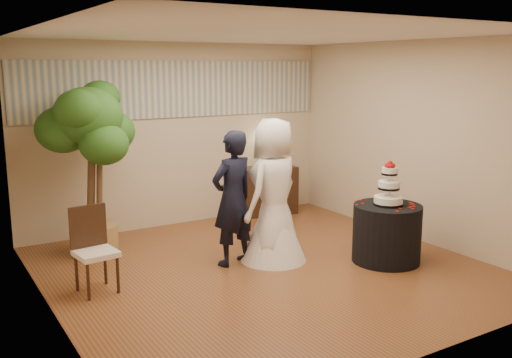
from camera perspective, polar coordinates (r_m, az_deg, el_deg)
floor at (r=7.05m, az=1.01°, el=-9.02°), size 5.00×5.00×0.00m
ceiling at (r=6.63m, az=1.10°, el=14.33°), size 5.00×5.00×0.00m
wall_back at (r=8.89m, az=-7.66°, el=4.39°), size 5.00×0.06×2.80m
wall_front at (r=4.82m, az=17.24°, el=-1.75°), size 5.00×0.06×2.80m
wall_left at (r=5.77m, az=-20.36°, el=0.14°), size 0.06×5.00×2.80m
wall_right at (r=8.30m, az=15.80°, el=3.59°), size 0.06×5.00×2.80m
mural_border at (r=8.82m, az=-7.72°, el=8.90°), size 4.90×0.02×0.85m
groom at (r=7.01m, az=-2.34°, el=-1.95°), size 0.68×0.52×1.69m
bride at (r=7.15m, az=1.77°, el=-1.16°), size 1.15×1.13×1.82m
cake_table at (r=7.41m, az=12.94°, el=-5.32°), size 0.97×0.97×0.74m
wedding_cake at (r=7.26m, az=13.16°, el=-0.40°), size 0.36×0.36×0.56m
console at (r=9.53m, az=1.15°, el=-1.16°), size 1.01×0.55×0.80m
table_lamp at (r=9.41m, az=1.16°, el=2.94°), size 0.32×0.32×0.58m
ficus_tree at (r=7.64m, az=-16.21°, el=1.08°), size 1.40×1.40×2.31m
side_chair at (r=6.47m, az=-15.73°, el=-6.92°), size 0.48×0.50×0.94m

